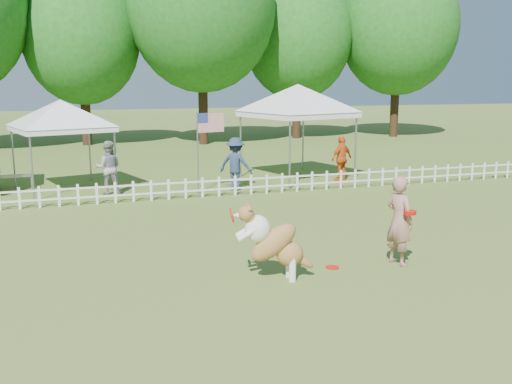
% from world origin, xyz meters
% --- Properties ---
extents(ground, '(120.00, 120.00, 0.00)m').
position_xyz_m(ground, '(0.00, 0.00, 0.00)').
color(ground, '#3B551A').
rests_on(ground, ground).
extents(picket_fence, '(22.00, 0.08, 0.60)m').
position_xyz_m(picket_fence, '(0.00, 7.00, 0.30)').
color(picket_fence, silver).
rests_on(picket_fence, ground).
extents(handler, '(0.53, 0.69, 1.68)m').
position_xyz_m(handler, '(1.87, -0.18, 0.84)').
color(handler, '#9D6D5E').
rests_on(handler, ground).
extents(dog, '(1.36, 0.62, 1.35)m').
position_xyz_m(dog, '(-0.63, -0.30, 0.68)').
color(dog, brown).
rests_on(dog, ground).
extents(frisbee_on_turf, '(0.31, 0.31, 0.02)m').
position_xyz_m(frisbee_on_turf, '(0.59, -0.02, 0.01)').
color(frisbee_on_turf, red).
rests_on(frisbee_on_turf, ground).
extents(canopy_tent_left, '(3.30, 3.30, 2.76)m').
position_xyz_m(canopy_tent_left, '(-4.10, 9.49, 1.38)').
color(canopy_tent_left, white).
rests_on(canopy_tent_left, ground).
extents(canopy_tent_right, '(3.84, 3.84, 3.19)m').
position_xyz_m(canopy_tent_right, '(3.64, 9.23, 1.60)').
color(canopy_tent_right, white).
rests_on(canopy_tent_right, ground).
extents(flag_pole, '(0.95, 0.31, 2.48)m').
position_xyz_m(flag_pole, '(-0.23, 7.64, 1.24)').
color(flag_pole, gray).
rests_on(flag_pole, ground).
extents(spectator_a, '(0.85, 0.70, 1.62)m').
position_xyz_m(spectator_a, '(-2.82, 8.39, 0.81)').
color(spectator_a, gray).
rests_on(spectator_a, ground).
extents(spectator_b, '(1.22, 1.14, 1.65)m').
position_xyz_m(spectator_b, '(1.02, 7.86, 0.83)').
color(spectator_b, '#24324C').
rests_on(spectator_b, ground).
extents(spectator_c, '(0.98, 0.67, 1.54)m').
position_xyz_m(spectator_c, '(4.89, 8.28, 0.77)').
color(spectator_c, '#DD561A').
rests_on(spectator_c, ground).
extents(tree_center_left, '(6.00, 6.00, 9.80)m').
position_xyz_m(tree_center_left, '(-3.00, 22.50, 4.90)').
color(tree_center_left, '#1D5618').
rests_on(tree_center_left, ground).
extents(tree_center_right, '(7.60, 7.60, 12.60)m').
position_xyz_m(tree_center_right, '(3.00, 21.00, 6.30)').
color(tree_center_right, '#1D5618').
rests_on(tree_center_right, ground).
extents(tree_right, '(6.20, 6.20, 10.40)m').
position_xyz_m(tree_right, '(9.00, 22.50, 5.20)').
color(tree_right, '#1D5618').
rests_on(tree_right, ground).
extents(tree_far_right, '(7.00, 7.00, 11.40)m').
position_xyz_m(tree_far_right, '(15.00, 21.50, 5.70)').
color(tree_far_right, '#1D5618').
rests_on(tree_far_right, ground).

